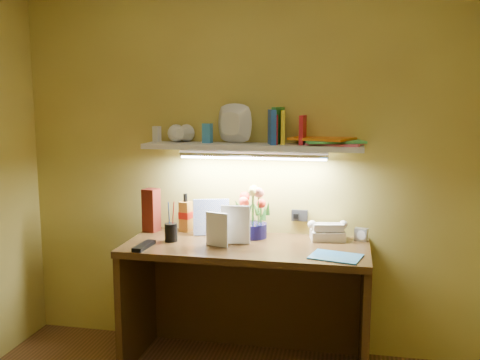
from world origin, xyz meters
name	(u,v)px	position (x,y,z in m)	size (l,w,h in m)	color
desk	(246,306)	(0.00, 1.20, 0.38)	(1.40, 0.60, 0.75)	#3A260F
flower_bouquet	(253,213)	(0.01, 1.36, 0.90)	(0.19, 0.19, 0.30)	#0D0B3C
telephone	(328,230)	(0.46, 1.39, 0.81)	(0.20, 0.15, 0.12)	beige
desk_clock	(361,234)	(0.65, 1.41, 0.79)	(0.08, 0.04, 0.08)	#AAABAF
whisky_bottle	(186,212)	(-0.43, 1.43, 0.87)	(0.07, 0.07, 0.24)	#C47827
whisky_box	(151,210)	(-0.65, 1.39, 0.89)	(0.09, 0.09, 0.27)	#5F1A10
pen_cup	(171,226)	(-0.44, 1.17, 0.84)	(0.08, 0.08, 0.18)	black
art_card	(211,217)	(-0.25, 1.38, 0.86)	(0.22, 0.04, 0.22)	white
tv_remote	(144,246)	(-0.55, 1.01, 0.76)	(0.06, 0.20, 0.02)	black
blue_folder	(336,257)	(0.51, 1.04, 0.75)	(0.26, 0.19, 0.01)	#3281C4
desk_book_a	(221,225)	(-0.15, 1.18, 0.86)	(0.17, 0.02, 0.23)	silver
desk_book_b	(206,228)	(-0.22, 1.14, 0.85)	(0.14, 0.01, 0.20)	silver
wall_shelf	(254,140)	(0.01, 1.39, 1.34)	(1.32, 0.38, 0.25)	silver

